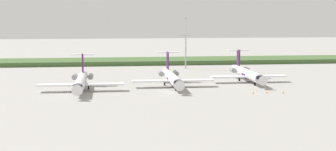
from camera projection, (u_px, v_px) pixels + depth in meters
The scene contains 9 objects.
ground_plane at pixel (161, 78), 156.96m from camera, with size 500.00×500.00×0.00m, color #9E9B96.
grass_berm at pixel (150, 61), 202.18m from camera, with size 320.00×20.00×1.75m, color #426033.
regional_jet_nearest at pixel (81, 81), 130.34m from camera, with size 22.81×31.00×9.00m.
regional_jet_second at pixel (172, 77), 137.86m from camera, with size 22.81×31.00×9.00m.
regional_jet_third at pixel (247, 73), 147.10m from camera, with size 22.81×31.00×9.00m.
antenna_mast at pixel (186, 47), 181.34m from camera, with size 4.40×0.50×19.00m.
safety_cone_front_marker at pixel (253, 93), 125.08m from camera, with size 0.44×0.44×0.55m, color orange.
safety_cone_mid_marker at pixel (267, 92), 125.86m from camera, with size 0.44×0.44×0.55m, color orange.
safety_cone_rear_marker at pixel (283, 92), 125.84m from camera, with size 0.44×0.44×0.55m, color orange.
Camera 1 is at (-16.24, -124.78, 20.47)m, focal length 52.15 mm.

